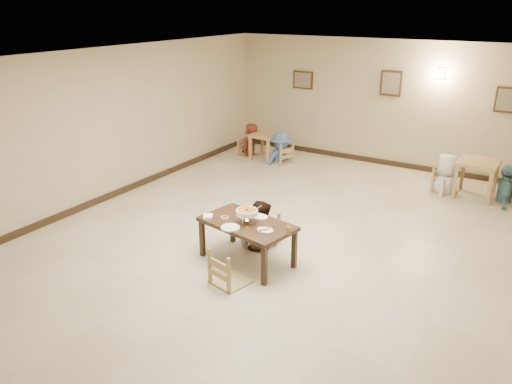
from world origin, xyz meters
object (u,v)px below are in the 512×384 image
Objects in this scene: bg_chair_lr at (281,143)px; main_table at (247,227)px; main_diner at (259,201)px; chair_far at (261,215)px; bg_table_right at (478,168)px; bg_chair_rr at (507,178)px; bg_diner_b at (281,132)px; bg_diner_d at (510,165)px; chair_near at (230,250)px; bg_diner_c at (450,154)px; bg_diner_a at (250,123)px; drink_glass at (289,230)px; bg_chair_rl at (447,168)px; bg_chair_ll at (250,137)px; bg_table_left at (265,139)px; curry_warmer at (247,212)px.

main_table is at bearing 42.30° from bg_chair_lr.
main_table is at bearing 103.95° from main_diner.
chair_far reaches higher than bg_table_right.
bg_diner_b is (-5.12, -0.02, 0.27)m from bg_chair_rr.
bg_chair_lr is 0.64× the size of bg_diner_d.
main_table is 0.67m from chair_near.
bg_table_right is at bearing -71.19° from bg_diner_b.
bg_diner_a is at bearing -89.67° from bg_diner_c.
bg_diner_b is (-2.76, 4.78, 0.06)m from drink_glass.
bg_chair_rr is at bearing -105.65° from chair_near.
bg_chair_lr is 0.97× the size of bg_chair_rr.
bg_diner_d is at bearing 67.03° from chair_far.
main_table is 1.94× the size of bg_table_right.
bg_diner_d is (1.14, 0.01, 0.27)m from bg_chair_rl.
bg_diner_d reaches higher than bg_table_right.
bg_diner_c is at bearing -108.49° from bg_chair_rr.
bg_diner_d is (3.22, 4.19, 0.01)m from main_diner.
chair_near is 7.59× the size of drink_glass.
bg_diner_b is 1.00× the size of bg_diner_d.
bg_diner_c is at bearing -115.23° from main_diner.
bg_chair_rl is at bearing -85.14° from bg_chair_ll.
bg_table_left is (-2.51, 4.80, -0.06)m from main_table.
curry_warmer is (0.02, -0.03, 0.25)m from main_table.
bg_chair_lr is at bearing 123.96° from main_table.
bg_diner_d is at bearing -126.31° from main_diner.
bg_chair_ll reaches higher than main_table.
chair_far is 0.97× the size of bg_chair_ll.
bg_chair_ll is 1.01m from bg_diner_b.
drink_glass reaches higher than bg_table_left.
chair_near is 0.65× the size of bg_diner_d.
main_diner is 4.99m from bg_table_right.
bg_chair_lr is at bearing -89.44° from bg_chair_ll.
bg_chair_rr reaches higher than drink_glass.
bg_diner_c is at bearing 75.74° from drink_glass.
bg_diner_c is at bearing -95.58° from chair_near.
bg_diner_b reaches higher than bg_table_right.
bg_diner_a is 6.09m from bg_diner_d.
chair_far reaches higher than curry_warmer.
main_table is 2.22× the size of bg_table_left.
bg_chair_lr is 0.65× the size of bg_diner_b.
drink_glass is 0.19× the size of bg_table_left.
chair_far is 5.08m from bg_diner_a.
bg_chair_rr is (2.36, 4.80, -0.21)m from drink_glass.
bg_diner_b is 3.98m from bg_diner_c.
main_table is 1.51× the size of chair_near.
bg_chair_rr is (5.60, -0.03, -0.00)m from bg_table_left.
bg_table_left is 0.68× the size of bg_chair_lr.
curry_warmer is 5.71m from bg_diner_a.
chair_far is 7.48× the size of drink_glass.
bg_chair_ll reaches higher than drink_glass.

